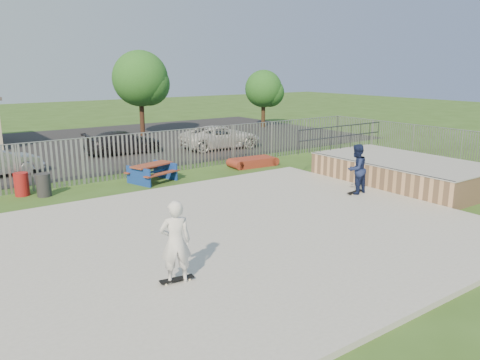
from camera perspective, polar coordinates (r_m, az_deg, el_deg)
ground at (r=14.12m, az=-0.69°, el=-6.82°), size 120.00×120.00×0.00m
concrete_slab at (r=14.09m, az=-0.69°, el=-6.54°), size 15.00×12.00×0.15m
quarter_pipe at (r=21.24m, az=19.12°, el=0.99°), size 5.50×7.05×2.19m
fence at (r=18.09m, az=-6.41°, el=0.99°), size 26.04×16.02×2.00m
picnic_table at (r=20.88m, az=-10.65°, el=0.88°), size 2.27×2.05×0.80m
funbox at (r=23.81m, az=1.59°, el=2.20°), size 2.21×1.24×0.43m
trash_bin_red at (r=20.20m, az=-25.08°, el=-0.47°), size 0.55×0.55×0.92m
trash_bin_grey at (r=19.75m, az=-22.82°, el=-0.57°), size 0.54×0.54×0.90m
parking_lot at (r=31.19m, az=-21.10°, el=3.64°), size 40.00×18.00×0.02m
car_dark at (r=28.04m, az=-14.00°, el=4.49°), size 4.59×2.14×1.30m
car_white at (r=28.98m, az=-2.36°, el=5.27°), size 5.21×2.75×1.40m
tree_mid at (r=34.82m, az=-12.07°, el=11.99°), size 3.95×3.95×6.10m
tree_right at (r=39.21m, az=2.88°, el=11.03°), size 3.05×3.05×4.70m
skateboard_a at (r=18.68m, az=13.83°, el=-1.48°), size 0.82×0.29×0.08m
skateboard_b at (r=11.02m, az=-7.71°, el=-12.00°), size 0.82×0.32×0.08m
skater_navy at (r=18.46m, az=13.99°, el=1.30°), size 1.02×0.84×1.93m
skater_white at (r=10.66m, az=-7.87°, el=-7.49°), size 0.82×0.66×1.93m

